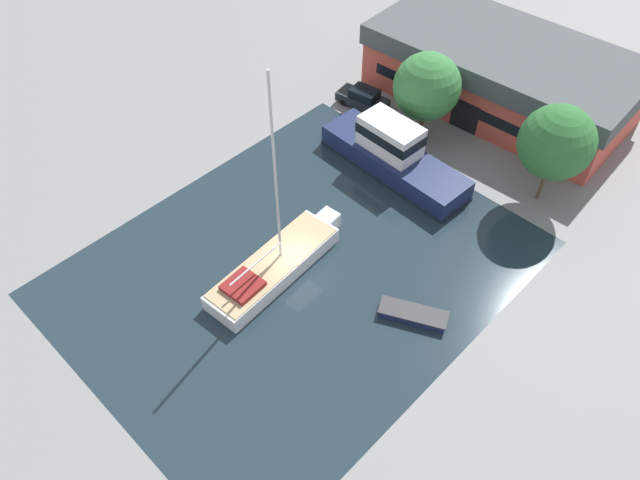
{
  "coord_description": "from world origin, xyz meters",
  "views": [
    {
      "loc": [
        19.09,
        -17.5,
        31.02
      ],
      "look_at": [
        0.0,
        2.12,
        1.0
      ],
      "focal_mm": 35.0,
      "sensor_mm": 36.0,
      "label": 1
    }
  ],
  "objects_px": {
    "warehouse_building": "(502,73)",
    "quay_tree_by_water": "(557,142)",
    "small_dinghy": "(413,314)",
    "sailboat_moored": "(275,265)",
    "parked_car": "(363,98)",
    "quay_tree_near_building": "(427,87)",
    "motor_cruiser": "(393,154)"
  },
  "relations": [
    {
      "from": "sailboat_moored",
      "to": "motor_cruiser",
      "type": "xyz_separation_m",
      "value": [
        -1.1,
        12.91,
        0.76
      ]
    },
    {
      "from": "quay_tree_near_building",
      "to": "small_dinghy",
      "type": "relative_size",
      "value": 1.62
    },
    {
      "from": "quay_tree_near_building",
      "to": "warehouse_building",
      "type": "bearing_deg",
      "value": 77.85
    },
    {
      "from": "small_dinghy",
      "to": "warehouse_building",
      "type": "bearing_deg",
      "value": 175.44
    },
    {
      "from": "warehouse_building",
      "to": "parked_car",
      "type": "bearing_deg",
      "value": -134.83
    },
    {
      "from": "quay_tree_by_water",
      "to": "small_dinghy",
      "type": "height_order",
      "value": "quay_tree_by_water"
    },
    {
      "from": "parked_car",
      "to": "sailboat_moored",
      "type": "distance_m",
      "value": 19.07
    },
    {
      "from": "quay_tree_near_building",
      "to": "sailboat_moored",
      "type": "height_order",
      "value": "sailboat_moored"
    },
    {
      "from": "warehouse_building",
      "to": "sailboat_moored",
      "type": "height_order",
      "value": "sailboat_moored"
    },
    {
      "from": "warehouse_building",
      "to": "quay_tree_by_water",
      "type": "xyz_separation_m",
      "value": [
        8.84,
        -8.0,
        2.37
      ]
    },
    {
      "from": "quay_tree_by_water",
      "to": "motor_cruiser",
      "type": "bearing_deg",
      "value": -152.99
    },
    {
      "from": "quay_tree_by_water",
      "to": "small_dinghy",
      "type": "distance_m",
      "value": 15.19
    },
    {
      "from": "warehouse_building",
      "to": "small_dinghy",
      "type": "bearing_deg",
      "value": -71.33
    },
    {
      "from": "small_dinghy",
      "to": "sailboat_moored",
      "type": "bearing_deg",
      "value": -94.88
    },
    {
      "from": "quay_tree_near_building",
      "to": "parked_car",
      "type": "xyz_separation_m",
      "value": [
        -5.78,
        -0.37,
        -3.62
      ]
    },
    {
      "from": "quay_tree_near_building",
      "to": "sailboat_moored",
      "type": "bearing_deg",
      "value": -83.11
    },
    {
      "from": "warehouse_building",
      "to": "quay_tree_by_water",
      "type": "distance_m",
      "value": 12.16
    },
    {
      "from": "warehouse_building",
      "to": "quay_tree_by_water",
      "type": "relative_size",
      "value": 2.88
    },
    {
      "from": "motor_cruiser",
      "to": "small_dinghy",
      "type": "relative_size",
      "value": 2.83
    },
    {
      "from": "parked_car",
      "to": "motor_cruiser",
      "type": "xyz_separation_m",
      "value": [
        6.83,
        -4.43,
        0.63
      ]
    },
    {
      "from": "quay_tree_by_water",
      "to": "warehouse_building",
      "type": "bearing_deg",
      "value": 137.82
    },
    {
      "from": "quay_tree_by_water",
      "to": "small_dinghy",
      "type": "bearing_deg",
      "value": -89.54
    },
    {
      "from": "parked_car",
      "to": "sailboat_moored",
      "type": "height_order",
      "value": "sailboat_moored"
    },
    {
      "from": "motor_cruiser",
      "to": "small_dinghy",
      "type": "xyz_separation_m",
      "value": [
        9.64,
        -9.56,
        -1.17
      ]
    },
    {
      "from": "sailboat_moored",
      "to": "motor_cruiser",
      "type": "relative_size",
      "value": 1.19
    },
    {
      "from": "quay_tree_near_building",
      "to": "motor_cruiser",
      "type": "height_order",
      "value": "quay_tree_near_building"
    },
    {
      "from": "parked_car",
      "to": "motor_cruiser",
      "type": "bearing_deg",
      "value": -132.21
    },
    {
      "from": "quay_tree_by_water",
      "to": "parked_car",
      "type": "distance_m",
      "value": 16.9
    },
    {
      "from": "quay_tree_near_building",
      "to": "motor_cruiser",
      "type": "relative_size",
      "value": 0.57
    },
    {
      "from": "quay_tree_near_building",
      "to": "parked_car",
      "type": "distance_m",
      "value": 6.83
    },
    {
      "from": "sailboat_moored",
      "to": "small_dinghy",
      "type": "relative_size",
      "value": 3.37
    },
    {
      "from": "parked_car",
      "to": "sailboat_moored",
      "type": "relative_size",
      "value": 0.31
    }
  ]
}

